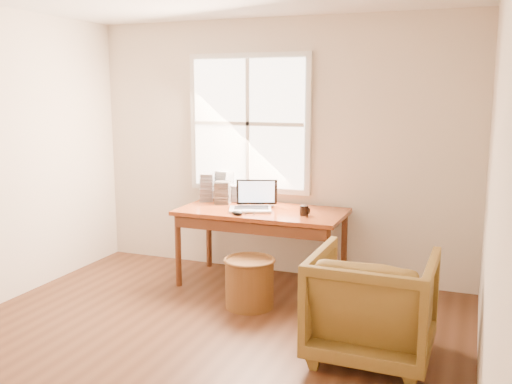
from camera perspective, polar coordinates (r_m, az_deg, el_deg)
room_shell at (r=3.95m, az=-8.13°, el=1.74°), size 4.04×4.54×2.64m
desk at (r=5.51m, az=0.59°, el=-1.99°), size 1.60×0.80×0.04m
armchair at (r=4.20m, az=11.55°, el=-10.97°), size 0.85×0.87×0.78m
wicker_stool at (r=5.08m, az=-0.66°, el=-9.13°), size 0.46×0.46×0.43m
laptop at (r=5.44m, az=-0.58°, el=-0.36°), size 0.51×0.52×0.29m
mouse at (r=5.27m, az=-1.89°, el=-2.12°), size 0.12×0.09×0.04m
coffee_mug at (r=5.27m, az=4.83°, el=-1.85°), size 0.11×0.11×0.09m
cd_stack_a at (r=5.96m, az=-3.16°, el=0.63°), size 0.19×0.18×0.31m
cd_stack_b at (r=5.78m, az=-3.37°, el=-0.06°), size 0.17×0.16×0.23m
cd_stack_c at (r=5.92m, az=-4.97°, el=0.46°), size 0.16×0.15×0.29m
cd_stack_d at (r=5.90m, az=-2.14°, el=-0.14°), size 0.14×0.12×0.17m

